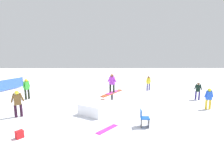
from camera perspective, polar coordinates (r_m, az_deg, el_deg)
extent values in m
plane|color=white|center=(12.29, 0.00, -6.96)|extent=(60.00, 60.00, 0.00)
cylinder|color=black|center=(12.17, 0.00, -5.09)|extent=(0.14, 0.14, 0.83)
cube|color=#A53F1E|center=(12.06, 0.00, -2.99)|extent=(2.26, 1.53, 0.08)
cube|color=white|center=(10.73, -5.02, -7.68)|extent=(2.32, 2.22, 0.67)
cube|color=#C830A2|center=(12.05, 0.00, -2.74)|extent=(1.30, 0.93, 0.03)
cylinder|color=#222D1F|center=(11.92, 0.55, -1.47)|extent=(0.14, 0.14, 0.54)
cylinder|color=#222D1F|center=(12.05, -0.54, -1.35)|extent=(0.14, 0.14, 0.54)
cube|color=purple|center=(11.90, 0.00, 1.08)|extent=(0.35, 0.40, 0.51)
cylinder|color=purple|center=(11.77, 0.89, 1.55)|extent=(0.24, 0.32, 0.47)
cylinder|color=purple|center=(11.99, -0.88, 1.70)|extent=(0.24, 0.32, 0.47)
sphere|color=brown|center=(11.84, 0.00, 2.82)|extent=(0.22, 0.22, 0.22)
cylinder|color=navy|center=(15.15, 26.58, -3.48)|extent=(0.13, 0.13, 0.65)
cylinder|color=navy|center=(15.15, 25.67, -3.41)|extent=(0.13, 0.13, 0.65)
cube|color=black|center=(15.04, 26.29, -1.28)|extent=(0.31, 0.36, 0.51)
cylinder|color=black|center=(15.02, 27.06, -0.91)|extent=(0.15, 0.19, 0.45)
cylinder|color=black|center=(15.02, 25.60, -0.79)|extent=(0.15, 0.19, 0.45)
sphere|color=brown|center=(14.98, 26.40, 0.04)|extent=(0.20, 0.20, 0.20)
cylinder|color=yellow|center=(12.89, 28.39, -5.89)|extent=(0.14, 0.14, 0.65)
cylinder|color=yellow|center=(13.03, 29.34, -5.81)|extent=(0.14, 0.14, 0.65)
cube|color=blue|center=(12.82, 29.09, -3.32)|extent=(0.21, 0.33, 0.53)
cylinder|color=blue|center=(12.69, 28.36, -2.84)|extent=(0.09, 0.22, 0.47)
cylinder|color=blue|center=(12.91, 29.90, -2.77)|extent=(0.09, 0.22, 0.47)
sphere|color=yellow|center=(12.75, 29.23, -1.72)|extent=(0.21, 0.21, 0.21)
cylinder|color=black|center=(11.35, -28.95, -7.79)|extent=(0.15, 0.15, 0.72)
cylinder|color=black|center=(11.37, -27.52, -7.65)|extent=(0.15, 0.15, 0.72)
cube|color=brown|center=(11.19, -28.51, -4.52)|extent=(0.38, 0.43, 0.59)
cylinder|color=brown|center=(11.15, -29.73, -3.97)|extent=(0.21, 0.26, 0.53)
cylinder|color=brown|center=(11.18, -27.41, -3.75)|extent=(0.21, 0.26, 0.53)
sphere|color=yellow|center=(11.10, -28.69, -2.47)|extent=(0.23, 0.23, 0.23)
cylinder|color=navy|center=(17.44, 12.07, -0.94)|extent=(0.13, 0.13, 0.67)
cylinder|color=navy|center=(17.28, 11.42, -1.01)|extent=(0.13, 0.13, 0.67)
cube|color=yellow|center=(17.26, 11.82, 0.99)|extent=(0.32, 0.38, 0.53)
cylinder|color=yellow|center=(17.36, 12.35, 1.42)|extent=(0.16, 0.21, 0.47)
cylinder|color=yellow|center=(17.12, 11.30, 1.33)|extent=(0.16, 0.21, 0.47)
sphere|color=brown|center=(17.20, 11.86, 2.19)|extent=(0.21, 0.21, 0.21)
cylinder|color=black|center=(15.39, -25.54, -2.96)|extent=(0.15, 0.15, 0.78)
cylinder|color=black|center=(15.22, -26.36, -3.17)|extent=(0.15, 0.15, 0.78)
cube|color=green|center=(15.18, -26.15, -0.51)|extent=(0.43, 0.36, 0.61)
cylinder|color=green|center=(15.30, -25.53, 0.14)|extent=(0.23, 0.17, 0.54)
cylinder|color=green|center=(15.01, -26.86, -0.14)|extent=(0.23, 0.17, 0.54)
sphere|color=yellow|center=(15.11, -26.27, 1.06)|extent=(0.23, 0.23, 0.23)
cube|color=#CC2598|center=(8.62, -1.61, -14.52)|extent=(1.21, 1.08, 0.02)
cube|color=#3F3F44|center=(8.98, 11.84, -12.26)|extent=(0.40, 0.05, 0.44)
cube|color=#3F3F44|center=(8.93, 9.51, -12.32)|extent=(0.40, 0.05, 0.44)
cube|color=#174DA6|center=(8.86, 10.73, -10.85)|extent=(0.46, 0.46, 0.04)
cube|color=#174DA6|center=(8.76, 9.46, -9.53)|extent=(0.44, 0.06, 0.40)
cube|color=red|center=(8.72, -27.97, -14.31)|extent=(0.37, 0.36, 0.34)
cylinder|color=blue|center=(20.86, -27.12, 0.55)|extent=(0.06, 0.06, 1.10)
cube|color=blue|center=(19.52, -31.27, -0.22)|extent=(3.78, 1.30, 0.99)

